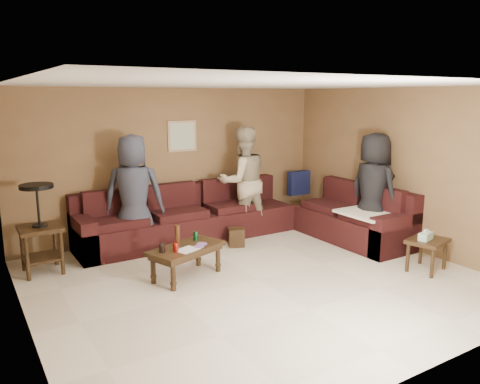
% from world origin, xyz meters
% --- Properties ---
extents(room, '(5.60, 5.50, 2.50)m').
position_xyz_m(room, '(0.00, 0.00, 1.66)').
color(room, beige).
rests_on(room, ground).
extents(sectional_sofa, '(4.65, 2.90, 0.97)m').
position_xyz_m(sectional_sofa, '(0.81, 1.52, 0.33)').
color(sectional_sofa, '#341112').
rests_on(sectional_sofa, ground).
extents(coffee_table, '(1.13, 0.82, 0.71)m').
position_xyz_m(coffee_table, '(-0.76, 0.57, 0.36)').
color(coffee_table, '#332111').
rests_on(coffee_table, ground).
extents(end_table_left, '(0.54, 0.54, 1.22)m').
position_xyz_m(end_table_left, '(-2.35, 1.75, 0.64)').
color(end_table_left, '#332111').
rests_on(end_table_left, ground).
extents(side_table_right, '(0.64, 0.57, 0.59)m').
position_xyz_m(side_table_right, '(2.15, -0.94, 0.39)').
color(side_table_right, '#332111').
rests_on(side_table_right, ground).
extents(waste_bin, '(0.32, 0.32, 0.29)m').
position_xyz_m(waste_bin, '(0.49, 1.36, 0.15)').
color(waste_bin, '#332111').
rests_on(waste_bin, ground).
extents(wall_art, '(0.52, 0.04, 0.52)m').
position_xyz_m(wall_art, '(0.10, 2.48, 1.70)').
color(wall_art, tan).
rests_on(wall_art, ground).
extents(person_left, '(1.05, 0.90, 1.82)m').
position_xyz_m(person_left, '(-0.98, 1.91, 0.91)').
color(person_left, '#2D313F').
rests_on(person_left, ground).
extents(person_middle, '(0.98, 0.81, 1.86)m').
position_xyz_m(person_middle, '(0.95, 1.88, 0.93)').
color(person_middle, tan).
rests_on(person_middle, ground).
extents(person_right, '(0.61, 0.91, 1.81)m').
position_xyz_m(person_right, '(2.38, 0.27, 0.91)').
color(person_right, black).
rests_on(person_right, ground).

